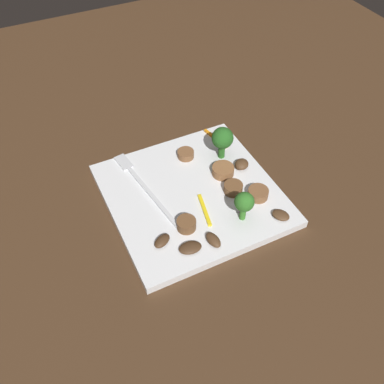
% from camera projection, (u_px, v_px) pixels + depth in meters
% --- Properties ---
extents(ground_plane, '(1.40, 1.40, 0.00)m').
position_uv_depth(ground_plane, '(192.00, 198.00, 0.65)').
color(ground_plane, '#422B19').
extents(plate, '(0.25, 0.25, 0.01)m').
position_uv_depth(plate, '(192.00, 195.00, 0.65)').
color(plate, white).
rests_on(plate, ground_plane).
extents(fork, '(0.18, 0.04, 0.00)m').
position_uv_depth(fork, '(142.00, 183.00, 0.65)').
color(fork, silver).
rests_on(fork, plate).
extents(broccoli_floret_0, '(0.04, 0.04, 0.06)m').
position_uv_depth(broccoli_floret_0, '(222.00, 139.00, 0.67)').
color(broccoli_floret_0, '#296420').
rests_on(broccoli_floret_0, plate).
extents(broccoli_floret_1, '(0.03, 0.03, 0.05)m').
position_uv_depth(broccoli_floret_1, '(244.00, 203.00, 0.58)').
color(broccoli_floret_1, '#347525').
rests_on(broccoli_floret_1, plate).
extents(sausage_slice_0, '(0.03, 0.03, 0.01)m').
position_uv_depth(sausage_slice_0, '(186.00, 154.00, 0.69)').
color(sausage_slice_0, brown).
rests_on(sausage_slice_0, plate).
extents(sausage_slice_1, '(0.04, 0.04, 0.02)m').
position_uv_depth(sausage_slice_1, '(186.00, 224.00, 0.59)').
color(sausage_slice_1, brown).
rests_on(sausage_slice_1, plate).
extents(sausage_slice_2, '(0.04, 0.04, 0.01)m').
position_uv_depth(sausage_slice_2, '(233.00, 188.00, 0.64)').
color(sausage_slice_2, brown).
rests_on(sausage_slice_2, plate).
extents(sausage_slice_3, '(0.04, 0.04, 0.01)m').
position_uv_depth(sausage_slice_3, '(258.00, 193.00, 0.63)').
color(sausage_slice_3, brown).
rests_on(sausage_slice_3, plate).
extents(sausage_slice_4, '(0.05, 0.05, 0.01)m').
position_uv_depth(sausage_slice_4, '(223.00, 171.00, 0.66)').
color(sausage_slice_4, brown).
rests_on(sausage_slice_4, plate).
extents(mushroom_0, '(0.03, 0.03, 0.01)m').
position_uv_depth(mushroom_0, '(190.00, 248.00, 0.57)').
color(mushroom_0, '#422B19').
rests_on(mushroom_0, plate).
extents(mushroom_1, '(0.03, 0.03, 0.01)m').
position_uv_depth(mushroom_1, '(242.00, 164.00, 0.67)').
color(mushroom_1, '#4C331E').
rests_on(mushroom_1, plate).
extents(mushroom_2, '(0.03, 0.02, 0.01)m').
position_uv_depth(mushroom_2, '(213.00, 240.00, 0.57)').
color(mushroom_2, '#4C331E').
rests_on(mushroom_2, plate).
extents(mushroom_3, '(0.03, 0.03, 0.01)m').
position_uv_depth(mushroom_3, '(162.00, 241.00, 0.57)').
color(mushroom_3, '#422B19').
rests_on(mushroom_3, plate).
extents(mushroom_4, '(0.03, 0.03, 0.01)m').
position_uv_depth(mushroom_4, '(281.00, 215.00, 0.61)').
color(mushroom_4, '#4C331E').
rests_on(mushroom_4, plate).
extents(pepper_strip_2, '(0.06, 0.02, 0.00)m').
position_uv_depth(pepper_strip_2, '(215.00, 138.00, 0.72)').
color(pepper_strip_2, orange).
rests_on(pepper_strip_2, plate).
extents(pepper_strip_3, '(0.06, 0.02, 0.00)m').
position_uv_depth(pepper_strip_3, '(204.00, 210.00, 0.62)').
color(pepper_strip_3, yellow).
rests_on(pepper_strip_3, plate).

